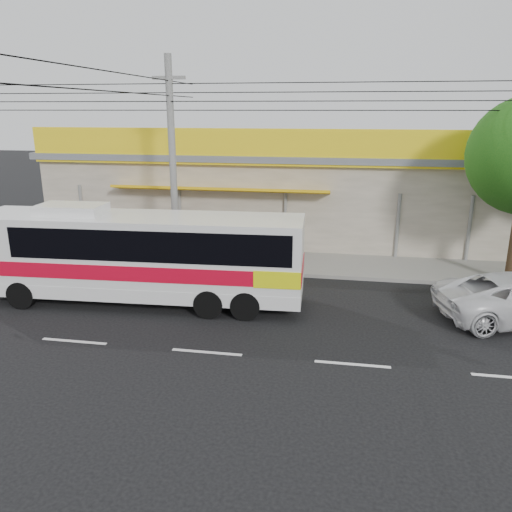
{
  "coord_description": "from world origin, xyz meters",
  "views": [
    {
      "loc": [
        3.5,
        -14.66,
        6.54
      ],
      "look_at": [
        0.62,
        2.0,
        1.53
      ],
      "focal_mm": 35.0,
      "sensor_mm": 36.0,
      "label": 1
    }
  ],
  "objects_px": {
    "motorbike_red": "(63,234)",
    "motorbike_dark": "(93,240)",
    "coach_bus": "(145,252)",
    "utility_pole": "(170,96)"
  },
  "relations": [
    {
      "from": "motorbike_red",
      "to": "motorbike_dark",
      "type": "xyz_separation_m",
      "value": [
        2.07,
        -0.93,
        0.04
      ]
    },
    {
      "from": "coach_bus",
      "to": "motorbike_dark",
      "type": "height_order",
      "value": "coach_bus"
    },
    {
      "from": "motorbike_red",
      "to": "motorbike_dark",
      "type": "relative_size",
      "value": 1.05
    },
    {
      "from": "motorbike_dark",
      "to": "utility_pole",
      "type": "xyz_separation_m",
      "value": [
        4.78,
        -2.07,
        6.35
      ]
    },
    {
      "from": "utility_pole",
      "to": "motorbike_red",
      "type": "bearing_deg",
      "value": 156.36
    },
    {
      "from": "coach_bus",
      "to": "utility_pole",
      "type": "distance_m",
      "value": 6.2
    },
    {
      "from": "motorbike_dark",
      "to": "coach_bus",
      "type": "bearing_deg",
      "value": -149.81
    },
    {
      "from": "utility_pole",
      "to": "motorbike_dark",
      "type": "bearing_deg",
      "value": 156.55
    },
    {
      "from": "motorbike_red",
      "to": "utility_pole",
      "type": "xyz_separation_m",
      "value": [
        6.85,
        -3.0,
        6.39
      ]
    },
    {
      "from": "motorbike_dark",
      "to": "motorbike_red",
      "type": "bearing_deg",
      "value": 54.8
    }
  ]
}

